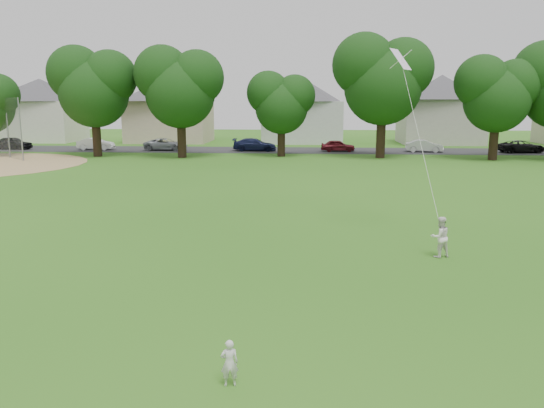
{
  "coord_description": "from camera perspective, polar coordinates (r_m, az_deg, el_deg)",
  "views": [
    {
      "loc": [
        0.89,
        -11.73,
        5.01
      ],
      "look_at": [
        -0.08,
        2.0,
        2.3
      ],
      "focal_mm": 35.0,
      "sensor_mm": 36.0,
      "label": 1
    }
  ],
  "objects": [
    {
      "name": "kite",
      "position": [
        18.96,
        15.58,
        6.81
      ],
      "size": [
        1.0,
        2.23,
        6.5
      ],
      "color": "white",
      "rests_on": "ground"
    },
    {
      "name": "tree_row",
      "position": [
        47.29,
        5.77,
        12.97
      ],
      "size": [
        80.27,
        9.04,
        10.97
      ],
      "color": "black",
      "rests_on": "ground"
    },
    {
      "name": "street",
      "position": [
        53.97,
        3.11,
        5.79
      ],
      "size": [
        90.0,
        7.0,
        0.01
      ],
      "primitive_type": "cube",
      "color": "#2D2D30",
      "rests_on": "ground"
    },
    {
      "name": "parked_cars",
      "position": [
        53.18,
        -1.68,
        6.38
      ],
      "size": [
        55.1,
        2.31,
        1.3
      ],
      "color": "black",
      "rests_on": "ground"
    },
    {
      "name": "toddler",
      "position": [
        9.81,
        -4.6,
        -16.67
      ],
      "size": [
        0.36,
        0.27,
        0.87
      ],
      "primitive_type": "imported",
      "rotation": [
        0.0,
        0.0,
        3.36
      ],
      "color": "silver",
      "rests_on": "ground"
    },
    {
      "name": "house_row",
      "position": [
        63.75,
        2.62,
        10.77
      ],
      "size": [
        76.5,
        13.6,
        9.26
      ],
      "color": "white",
      "rests_on": "ground"
    },
    {
      "name": "ground",
      "position": [
        12.78,
        -0.28,
        -11.93
      ],
      "size": [
        160.0,
        160.0,
        0.0
      ],
      "primitive_type": "plane",
      "color": "#295F15",
      "rests_on": "ground"
    },
    {
      "name": "older_boy",
      "position": [
        17.94,
        17.62,
        -3.4
      ],
      "size": [
        0.78,
        0.69,
        1.34
      ],
      "primitive_type": "imported",
      "rotation": [
        0.0,
        0.0,
        3.48
      ],
      "color": "white",
      "rests_on": "ground"
    }
  ]
}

